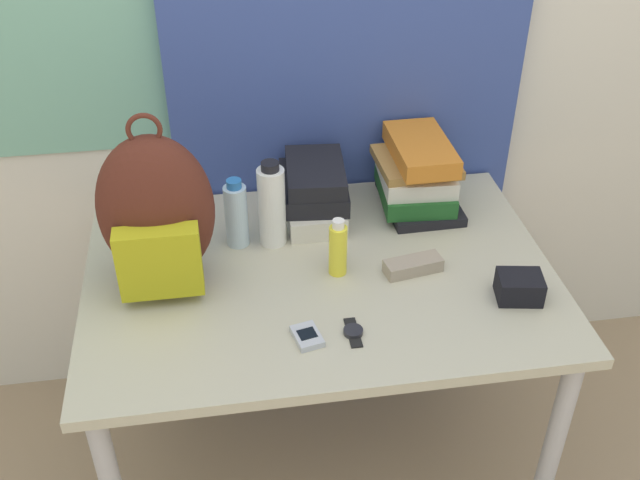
% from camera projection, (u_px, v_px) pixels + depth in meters
% --- Properties ---
extents(wall_back, '(6.00, 0.06, 2.50)m').
position_uv_depth(wall_back, '(290.00, 17.00, 2.06)').
color(wall_back, silver).
rests_on(wall_back, ground_plane).
extents(curtain_blue, '(1.03, 0.04, 2.50)m').
position_uv_depth(curtain_blue, '(349.00, 21.00, 2.04)').
color(curtain_blue, '#384C93').
rests_on(curtain_blue, ground_plane).
extents(desk, '(1.21, 0.84, 0.75)m').
position_uv_depth(desk, '(320.00, 297.00, 1.99)').
color(desk, '#B7B299').
rests_on(desk, ground_plane).
extents(backpack, '(0.28, 0.22, 0.46)m').
position_uv_depth(backpack, '(156.00, 215.00, 1.81)').
color(backpack, '#512319').
rests_on(backpack, desk).
extents(book_stack_left, '(0.21, 0.29, 0.16)m').
position_uv_depth(book_stack_left, '(313.00, 191.00, 2.12)').
color(book_stack_left, silver).
rests_on(book_stack_left, desk).
extents(book_stack_center, '(0.24, 0.29, 0.21)m').
position_uv_depth(book_stack_center, '(417.00, 176.00, 2.15)').
color(book_stack_center, black).
rests_on(book_stack_center, desk).
extents(water_bottle, '(0.06, 0.06, 0.20)m').
position_uv_depth(water_bottle, '(236.00, 214.00, 1.99)').
color(water_bottle, silver).
rests_on(water_bottle, desk).
extents(sports_bottle, '(0.07, 0.07, 0.25)m').
position_uv_depth(sports_bottle, '(272.00, 205.00, 1.98)').
color(sports_bottle, white).
rests_on(sports_bottle, desk).
extents(sunscreen_bottle, '(0.05, 0.05, 0.16)m').
position_uv_depth(sunscreen_bottle, '(338.00, 249.00, 1.90)').
color(sunscreen_bottle, yellow).
rests_on(sunscreen_bottle, desk).
extents(cell_phone, '(0.08, 0.09, 0.02)m').
position_uv_depth(cell_phone, '(307.00, 336.00, 1.73)').
color(cell_phone, '#B7BCC6').
rests_on(cell_phone, desk).
extents(sunglasses_case, '(0.16, 0.08, 0.04)m').
position_uv_depth(sunglasses_case, '(413.00, 266.00, 1.93)').
color(sunglasses_case, gray).
rests_on(sunglasses_case, desk).
extents(camera_pouch, '(0.12, 0.10, 0.07)m').
position_uv_depth(camera_pouch, '(519.00, 287.00, 1.84)').
color(camera_pouch, black).
rests_on(camera_pouch, desk).
extents(wristwatch, '(0.05, 0.10, 0.01)m').
position_uv_depth(wristwatch, '(353.00, 332.00, 1.75)').
color(wristwatch, black).
rests_on(wristwatch, desk).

